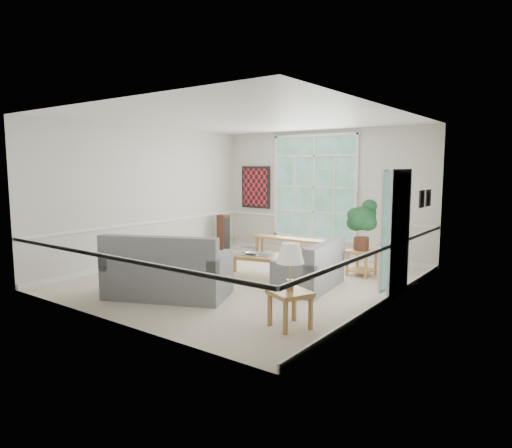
{
  "coord_description": "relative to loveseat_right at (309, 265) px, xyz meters",
  "views": [
    {
      "loc": [
        5.22,
        -6.72,
        2.12
      ],
      "look_at": [
        0.1,
        0.2,
        1.05
      ],
      "focal_mm": 32.0,
      "sensor_mm": 36.0,
      "label": 1
    }
  ],
  "objects": [
    {
      "name": "floor",
      "position": [
        -1.28,
        -0.18,
        -0.42
      ],
      "size": [
        5.5,
        6.0,
        0.01
      ],
      "primitive_type": "cube",
      "color": "beige",
      "rests_on": "ground"
    },
    {
      "name": "ceiling",
      "position": [
        -1.28,
        -0.18,
        2.58
      ],
      "size": [
        5.5,
        6.0,
        0.02
      ],
      "primitive_type": "cube",
      "color": "white",
      "rests_on": "ground"
    },
    {
      "name": "wall_back",
      "position": [
        -1.28,
        2.82,
        1.08
      ],
      "size": [
        5.5,
        0.02,
        3.0
      ],
      "primitive_type": "cube",
      "color": "silver",
      "rests_on": "ground"
    },
    {
      "name": "wall_front",
      "position": [
        -1.28,
        -3.18,
        1.08
      ],
      "size": [
        5.5,
        0.02,
        3.0
      ],
      "primitive_type": "cube",
      "color": "silver",
      "rests_on": "ground"
    },
    {
      "name": "wall_left",
      "position": [
        -4.03,
        -0.18,
        1.08
      ],
      "size": [
        0.02,
        6.0,
        3.0
      ],
      "primitive_type": "cube",
      "color": "silver",
      "rests_on": "ground"
    },
    {
      "name": "wall_right",
      "position": [
        1.47,
        -0.18,
        1.08
      ],
      "size": [
        0.02,
        6.0,
        3.0
      ],
      "primitive_type": "cube",
      "color": "silver",
      "rests_on": "ground"
    },
    {
      "name": "window_back",
      "position": [
        -1.48,
        2.78,
        1.23
      ],
      "size": [
        2.3,
        0.08,
        2.4
      ],
      "primitive_type": "cube",
      "color": "white",
      "rests_on": "wall_back"
    },
    {
      "name": "entry_door",
      "position": [
        1.43,
        0.42,
        0.63
      ],
      "size": [
        0.08,
        0.9,
        2.1
      ],
      "primitive_type": "cube",
      "color": "white",
      "rests_on": "floor"
    },
    {
      "name": "door_sidelight",
      "position": [
        1.43,
        -0.21,
        0.73
      ],
      "size": [
        0.08,
        0.26,
        1.9
      ],
      "primitive_type": "cube",
      "color": "white",
      "rests_on": "wall_right"
    },
    {
      "name": "wall_art",
      "position": [
        -3.23,
        2.77,
        1.18
      ],
      "size": [
        0.9,
        0.06,
        1.1
      ],
      "primitive_type": "cube",
      "color": "maroon",
      "rests_on": "wall_back"
    },
    {
      "name": "wall_frame_near",
      "position": [
        1.43,
        1.57,
        1.13
      ],
      "size": [
        0.04,
        0.26,
        0.32
      ],
      "primitive_type": "cube",
      "color": "black",
      "rests_on": "wall_right"
    },
    {
      "name": "wall_frame_far",
      "position": [
        1.43,
        1.97,
        1.13
      ],
      "size": [
        0.04,
        0.26,
        0.32
      ],
      "primitive_type": "cube",
      "color": "black",
      "rests_on": "wall_right"
    },
    {
      "name": "loveseat_right",
      "position": [
        0.0,
        0.0,
        0.0
      ],
      "size": [
        0.99,
        1.63,
        0.83
      ],
      "primitive_type": "cube",
      "rotation": [
        0.0,
        0.0,
        0.14
      ],
      "color": "slate",
      "rests_on": "floor"
    },
    {
      "name": "loveseat_front",
      "position": [
        -1.61,
        -1.84,
        0.11
      ],
      "size": [
        2.2,
        1.72,
        1.06
      ],
      "primitive_type": "cube",
      "rotation": [
        0.0,
        0.0,
        0.42
      ],
      "color": "slate",
      "rests_on": "floor"
    },
    {
      "name": "coffee_table",
      "position": [
        -1.28,
        0.05,
        -0.19
      ],
      "size": [
        1.31,
        0.9,
        0.44
      ],
      "primitive_type": "cube",
      "rotation": [
        0.0,
        0.0,
        0.23
      ],
      "color": "#A2773E",
      "rests_on": "floor"
    },
    {
      "name": "pewter_bowl",
      "position": [
        -1.26,
        -0.01,
        0.07
      ],
      "size": [
        0.33,
        0.33,
        0.07
      ],
      "primitive_type": "imported",
      "rotation": [
        0.0,
        0.0,
        0.14
      ],
      "color": "gray",
      "rests_on": "coffee_table"
    },
    {
      "name": "window_bench",
      "position": [
        -1.83,
        2.24,
        -0.19
      ],
      "size": [
        1.92,
        0.48,
        0.44
      ],
      "primitive_type": "cube",
      "rotation": [
        0.0,
        0.0,
        0.06
      ],
      "color": "#A2773E",
      "rests_on": "floor"
    },
    {
      "name": "end_table",
      "position": [
        0.37,
        1.42,
        -0.16
      ],
      "size": [
        0.55,
        0.55,
        0.51
      ],
      "primitive_type": "cube",
      "rotation": [
        0.0,
        0.0,
        -0.09
      ],
      "color": "#A2773E",
      "rests_on": "floor"
    },
    {
      "name": "houseplant",
      "position": [
        0.34,
        1.44,
        0.6
      ],
      "size": [
        0.65,
        0.65,
        1.02
      ],
      "primitive_type": null,
      "rotation": [
        0.0,
        0.0,
        -0.11
      ],
      "color": "#1A4A25",
      "rests_on": "end_table"
    },
    {
      "name": "side_table",
      "position": [
        0.81,
        -1.92,
        -0.17
      ],
      "size": [
        0.65,
        0.65,
        0.5
      ],
      "primitive_type": "cube",
      "rotation": [
        0.0,
        0.0,
        -0.43
      ],
      "color": "#A2773E",
      "rests_on": "floor"
    },
    {
      "name": "table_lamp",
      "position": [
        0.78,
        -1.88,
        0.4
      ],
      "size": [
        0.46,
        0.46,
        0.63
      ],
      "primitive_type": null,
      "rotation": [
        0.0,
        0.0,
        -0.28
      ],
      "color": "white",
      "rests_on": "side_table"
    },
    {
      "name": "pet_bed",
      "position": [
        -2.89,
        1.85,
        -0.34
      ],
      "size": [
        0.56,
        0.56,
        0.15
      ],
      "primitive_type": "cylinder",
      "rotation": [
        0.0,
        0.0,
        0.12
      ],
      "color": "gray",
      "rests_on": "floor"
    },
    {
      "name": "floor_speaker",
      "position": [
        -3.68,
        1.97,
        0.04
      ],
      "size": [
        0.31,
        0.25,
        0.9
      ],
      "primitive_type": "cube",
      "rotation": [
        0.0,
        0.0,
        -0.12
      ],
      "color": "#432116",
      "rests_on": "floor"
    },
    {
      "name": "cat",
      "position": [
        -0.16,
        0.52,
        0.09
      ],
      "size": [
        0.36,
        0.28,
        0.15
      ],
      "primitive_type": "ellipsoid",
      "rotation": [
        0.0,
        0.0,
        -0.18
      ],
      "color": "black",
      "rests_on": "loveseat_right"
    }
  ]
}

